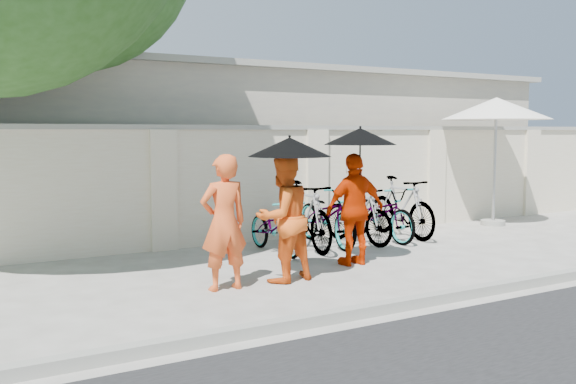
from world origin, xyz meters
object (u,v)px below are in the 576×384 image
monk_center (283,218)px  patio_umbrella (496,110)px  monk_right (355,209)px  monk_left (224,222)px

monk_center → patio_umbrella: size_ratio=0.63×
monk_center → monk_right: monk_center is taller
monk_left → monk_right: 2.33m
monk_right → monk_left: bearing=12.0°
monk_left → patio_umbrella: bearing=-163.5°
monk_left → monk_right: (2.29, 0.40, -0.02)m
monk_center → monk_left: bearing=-7.6°
monk_center → patio_umbrella: 6.89m
monk_left → patio_umbrella: (7.21, 2.20, 1.56)m
monk_center → patio_umbrella: patio_umbrella is taller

